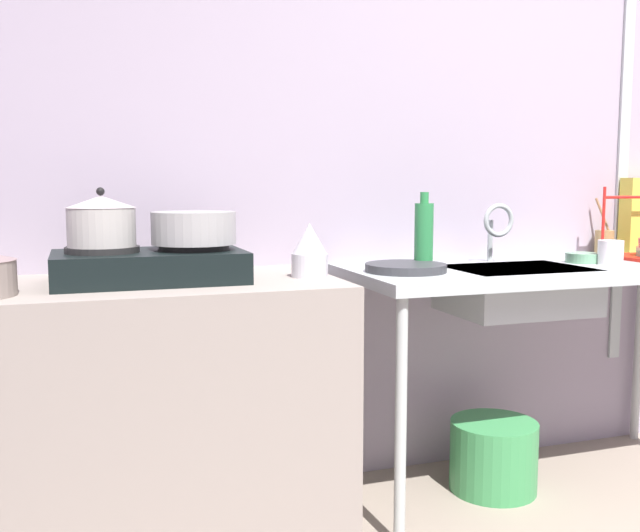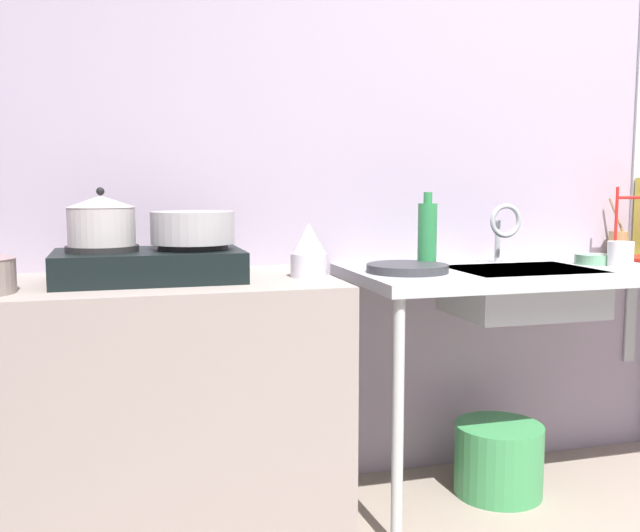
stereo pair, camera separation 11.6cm
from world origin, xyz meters
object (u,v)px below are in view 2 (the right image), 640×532
frying_pan (407,268)px  small_bowl_on_drainboard (592,259)px  stove (149,264)px  faucet (504,225)px  pot_on_left_burner (101,220)px  bucket_on_floor (498,459)px  pot_on_right_burner (193,227)px  percolator (309,251)px  cup_by_rack (620,254)px  bottle_by_sink (427,235)px  sink_basin (522,292)px  utensil_jar (618,243)px

frying_pan → small_bowl_on_drainboard: small_bowl_on_drainboard is taller
stove → faucet: 1.28m
pot_on_left_burner → stove: bearing=0.0°
frying_pan → bucket_on_floor: frying_pan is taller
pot_on_right_burner → small_bowl_on_drainboard: bearing=0.7°
percolator → cup_by_rack: bearing=-1.1°
faucet → bottle_by_sink: bottle_by_sink is taller
cup_by_rack → bottle_by_sink: bearing=169.6°
stove → sink_basin: bearing=-1.9°
pot_on_left_burner → bucket_on_floor: size_ratio=0.63×
stove → bucket_on_floor: (1.21, 0.01, -0.75)m
small_bowl_on_drainboard → sink_basin: bearing=-169.9°
frying_pan → small_bowl_on_drainboard: size_ratio=2.16×
faucet → utensil_jar: bearing=11.6°
pot_on_right_burner → frying_pan: bearing=-1.7°
stove → bottle_by_sink: 0.94m
pot_on_left_burner → faucet: bearing=5.0°
utensil_jar → pot_on_right_burner: bearing=-171.9°
percolator → bottle_by_sink: bearing=13.1°
pot_on_left_burner → bucket_on_floor: 1.61m
cup_by_rack → bottle_by_sink: bottle_by_sink is taller
bucket_on_floor → sink_basin: bearing=-46.4°
pot_on_left_burner → small_bowl_on_drainboard: pot_on_left_burner is taller
pot_on_right_burner → bucket_on_floor: size_ratio=0.81×
percolator → bucket_on_floor: percolator is taller
percolator → cup_by_rack: 1.14m
sink_basin → faucet: (0.02, 0.16, 0.22)m
sink_basin → cup_by_rack: bearing=-3.7°
small_bowl_on_drainboard → utensil_jar: (0.29, 0.23, 0.03)m
bottle_by_sink → bucket_on_floor: size_ratio=0.84×
percolator → frying_pan: 0.35m
percolator → frying_pan: size_ratio=0.62×
pot_on_right_burner → small_bowl_on_drainboard: size_ratio=2.02×
bottle_by_sink → stove: bearing=-176.2°
cup_by_rack → utensil_jar: utensil_jar is taller
pot_on_right_burner → frying_pan: 0.71m
stove → utensil_jar: bearing=7.5°
percolator → faucet: 0.81m
small_bowl_on_drainboard → utensil_jar: 0.37m
faucet → frying_pan: faucet is taller
stove → utensil_jar: utensil_jar is taller
small_bowl_on_drainboard → bucket_on_floor: 0.80m
cup_by_rack → percolator: bearing=178.9°
pot_on_left_burner → faucet: (1.41, 0.12, -0.04)m
sink_basin → frying_pan: (-0.42, 0.02, 0.09)m
frying_pan → small_bowl_on_drainboard: 0.75m
percolator → faucet: size_ratio=0.77×
faucet → bucket_on_floor: bearing=-118.5°
cup_by_rack → sink_basin: bearing=176.3°
small_bowl_on_drainboard → bottle_by_sink: 0.65m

